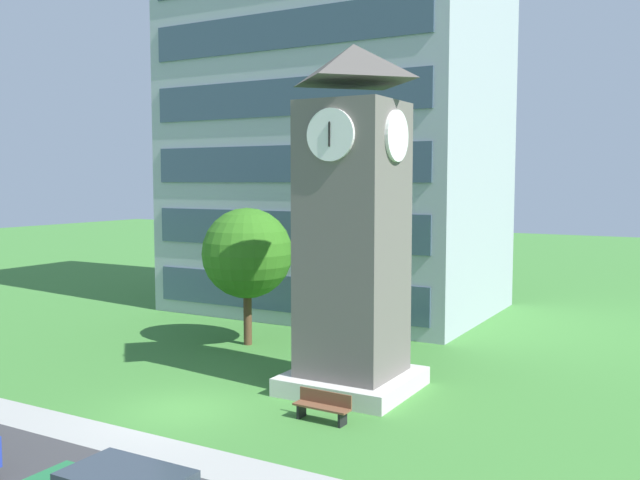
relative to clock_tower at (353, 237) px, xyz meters
name	(u,v)px	position (x,y,z in m)	size (l,w,h in m)	color
ground_plane	(182,410)	(-3.70, -4.55, -5.28)	(160.00, 160.00, 0.00)	#3D7A33
kerb_strip	(113,439)	(-3.70, -7.41, -5.27)	(120.00, 1.60, 0.01)	#9E9E99
office_building	(338,79)	(-7.88, 13.57, 7.52)	(16.84, 11.60, 25.60)	#9EA8B2
clock_tower	(353,237)	(0.00, 0.00, 0.00)	(4.11, 4.11, 11.70)	#605B56
park_bench	(323,406)	(0.66, -3.25, -4.82)	(1.82, 0.55, 0.88)	brown
tree_by_building	(247,253)	(-7.02, 3.67, -1.24)	(3.94, 3.94, 6.02)	#513823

